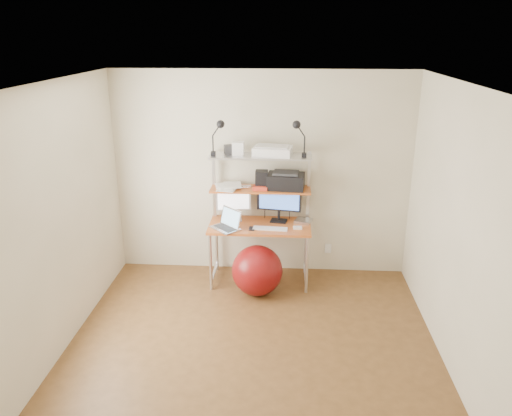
{
  "coord_description": "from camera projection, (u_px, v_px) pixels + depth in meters",
  "views": [
    {
      "loc": [
        0.3,
        -4.04,
        2.91
      ],
      "look_at": [
        -0.03,
        1.15,
        1.05
      ],
      "focal_mm": 35.0,
      "sensor_mm": 36.0,
      "label": 1
    }
  ],
  "objects": [
    {
      "name": "nas_cube",
      "position": [
        262.0,
        180.0,
        5.85
      ],
      "size": [
        0.15,
        0.15,
        0.21
      ],
      "primitive_type": "cube",
      "rotation": [
        0.0,
        0.0,
        0.01
      ],
      "color": "black",
      "rests_on": "mid_shelf"
    },
    {
      "name": "mac_mini",
      "position": [
        303.0,
        221.0,
        5.97
      ],
      "size": [
        0.23,
        0.23,
        0.04
      ],
      "primitive_type": "cube",
      "rotation": [
        0.0,
        0.0,
        -0.31
      ],
      "color": "#B4B3B8",
      "rests_on": "desktop"
    },
    {
      "name": "computer_desk",
      "position": [
        260.0,
        206.0,
        5.89
      ],
      "size": [
        1.2,
        0.6,
        1.57
      ],
      "color": "#C96527",
      "rests_on": "ground"
    },
    {
      "name": "monitor_black",
      "position": [
        279.0,
        200.0,
        5.93
      ],
      "size": [
        0.53,
        0.18,
        0.53
      ],
      "rotation": [
        0.0,
        0.0,
        -0.16
      ],
      "color": "black",
      "rests_on": "desktop"
    },
    {
      "name": "scanner",
      "position": [
        273.0,
        151.0,
        5.73
      ],
      "size": [
        0.47,
        0.34,
        0.11
      ],
      "rotation": [
        0.0,
        0.0,
        -0.13
      ],
      "color": "silver",
      "rests_on": "top_shelf"
    },
    {
      "name": "box_white",
      "position": [
        238.0,
        148.0,
        5.74
      ],
      "size": [
        0.13,
        0.11,
        0.15
      ],
      "primitive_type": "cube",
      "rotation": [
        0.0,
        0.0,
        -0.02
      ],
      "color": "silver",
      "rests_on": "top_shelf"
    },
    {
      "name": "red_box",
      "position": [
        261.0,
        188.0,
        5.82
      ],
      "size": [
        0.18,
        0.13,
        0.05
      ],
      "primitive_type": "cube",
      "rotation": [
        0.0,
        0.0,
        -0.11
      ],
      "color": "#B9311D",
      "rests_on": "mid_shelf"
    },
    {
      "name": "phone",
      "position": [
        252.0,
        229.0,
        5.77
      ],
      "size": [
        0.07,
        0.12,
        0.01
      ],
      "primitive_type": "cube",
      "rotation": [
        0.0,
        0.0,
        -0.01
      ],
      "color": "black",
      "rests_on": "desktop"
    },
    {
      "name": "clip_lamp_left",
      "position": [
        219.0,
        130.0,
        5.6
      ],
      "size": [
        0.17,
        0.09,
        0.41
      ],
      "color": "black",
      "rests_on": "top_shelf"
    },
    {
      "name": "laptop",
      "position": [
        228.0,
        224.0,
        5.78
      ],
      "size": [
        0.42,
        0.42,
        0.29
      ],
      "rotation": [
        0.0,
        0.0,
        -0.78
      ],
      "color": "#B4B3B8",
      "rests_on": "desktop"
    },
    {
      "name": "keyboard",
      "position": [
        270.0,
        229.0,
        5.77
      ],
      "size": [
        0.41,
        0.15,
        0.01
      ],
      "primitive_type": "cube",
      "rotation": [
        0.0,
        0.0,
        -0.08
      ],
      "color": "silver",
      "rests_on": "desktop"
    },
    {
      "name": "mouse",
      "position": [
        298.0,
        228.0,
        5.77
      ],
      "size": [
        0.1,
        0.07,
        0.03
      ],
      "primitive_type": "cube",
      "rotation": [
        0.0,
        0.0,
        0.09
      ],
      "color": "silver",
      "rests_on": "desktop"
    },
    {
      "name": "clip_lamp_right",
      "position": [
        298.0,
        131.0,
        5.54
      ],
      "size": [
        0.17,
        0.09,
        0.42
      ],
      "color": "black",
      "rests_on": "top_shelf"
    },
    {
      "name": "exercise_ball",
      "position": [
        257.0,
        270.0,
        5.76
      ],
      "size": [
        0.59,
        0.59,
        0.59
      ],
      "primitive_type": "sphere",
      "color": "maroon",
      "rests_on": "floor"
    },
    {
      "name": "paper_stack",
      "position": [
        228.0,
        186.0,
        5.91
      ],
      "size": [
        0.35,
        0.41,
        0.03
      ],
      "color": "white",
      "rests_on": "mid_shelf"
    },
    {
      "name": "room",
      "position": [
        251.0,
        231.0,
        4.38
      ],
      "size": [
        3.6,
        3.6,
        3.6
      ],
      "color": "brown",
      "rests_on": "ground"
    },
    {
      "name": "wall_outlet",
      "position": [
        328.0,
        248.0,
        6.32
      ],
      "size": [
        0.08,
        0.01,
        0.12
      ],
      "primitive_type": "cube",
      "color": "silver",
      "rests_on": "room"
    },
    {
      "name": "printer",
      "position": [
        286.0,
        181.0,
        5.85
      ],
      "size": [
        0.46,
        0.33,
        0.21
      ],
      "rotation": [
        0.0,
        0.0,
        -0.1
      ],
      "color": "black",
      "rests_on": "mid_shelf"
    },
    {
      "name": "monitor_silver",
      "position": [
        234.0,
        200.0,
        5.98
      ],
      "size": [
        0.42,
        0.17,
        0.46
      ],
      "rotation": [
        0.0,
        0.0,
        0.15
      ],
      "color": "silver",
      "rests_on": "desktop"
    },
    {
      "name": "box_grey",
      "position": [
        229.0,
        150.0,
        5.8
      ],
      "size": [
        0.13,
        0.13,
        0.1
      ],
      "primitive_type": "cube",
      "rotation": [
        0.0,
        0.0,
        0.3
      ],
      "color": "#2C2C2F",
      "rests_on": "top_shelf"
    }
  ]
}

